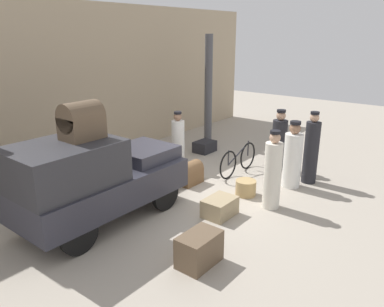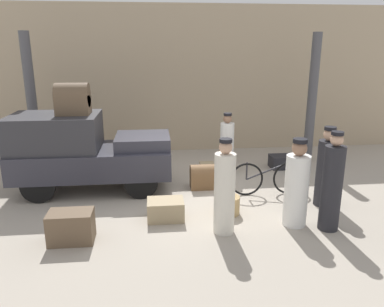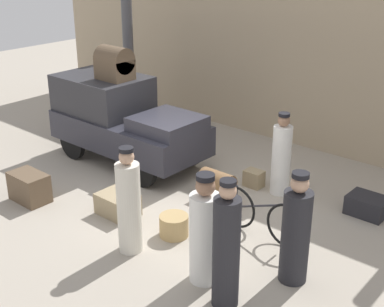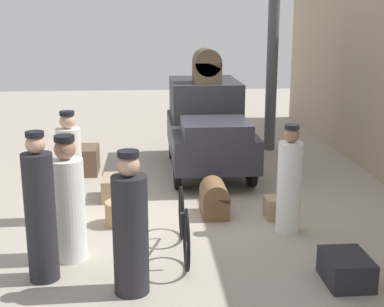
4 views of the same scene
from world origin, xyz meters
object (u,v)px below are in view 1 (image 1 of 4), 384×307
(porter_lifting_near_truck, at_px, (273,173))
(suitcase_tan_flat, at_px, (190,173))
(porter_standing_middle, at_px, (279,143))
(trunk_umber_medium, at_px, (205,147))
(porter_carrying_trunk, at_px, (178,142))
(trunk_on_truck_roof, at_px, (82,121))
(conductor_in_dark_uniform, at_px, (311,150))
(suitcase_black_upright, at_px, (168,167))
(truck, at_px, (93,178))
(trunk_large_brown, at_px, (220,207))
(suitcase_small_leather, at_px, (199,249))
(porter_with_bicycle, at_px, (293,158))
(bicycle, at_px, (238,160))
(wicker_basket, at_px, (246,188))

(porter_lifting_near_truck, distance_m, suitcase_tan_flat, 2.30)
(porter_lifting_near_truck, xyz_separation_m, porter_standing_middle, (2.34, 0.99, -0.03))
(porter_standing_middle, height_order, trunk_umber_medium, porter_standing_middle)
(porter_carrying_trunk, distance_m, trunk_on_truck_roof, 3.99)
(conductor_in_dark_uniform, height_order, suitcase_black_upright, conductor_in_dark_uniform)
(truck, bearing_deg, porter_standing_middle, -15.62)
(conductor_in_dark_uniform, bearing_deg, suitcase_tan_flat, 130.50)
(truck, height_order, porter_lifting_near_truck, truck)
(porter_lifting_near_truck, height_order, trunk_large_brown, porter_lifting_near_truck)
(suitcase_small_leather, bearing_deg, porter_lifting_near_truck, 1.43)
(suitcase_small_leather, xyz_separation_m, trunk_umber_medium, (4.99, 3.61, -0.10))
(conductor_in_dark_uniform, bearing_deg, trunk_umber_medium, 83.79)
(porter_lifting_near_truck, relative_size, trunk_on_truck_roof, 2.43)
(porter_standing_middle, xyz_separation_m, trunk_umber_medium, (-0.01, 2.55, -0.59))
(trunk_large_brown, xyz_separation_m, trunk_umber_medium, (3.35, 2.89, -0.02))
(porter_lifting_near_truck, relative_size, suitcase_tan_flat, 2.67)
(truck, bearing_deg, trunk_large_brown, -44.83)
(porter_with_bicycle, bearing_deg, porter_lifting_near_truck, -173.46)
(trunk_umber_medium, bearing_deg, suitcase_small_leather, -144.15)
(trunk_large_brown, relative_size, suitcase_tan_flat, 1.08)
(suitcase_tan_flat, bearing_deg, bicycle, -22.96)
(conductor_in_dark_uniform, distance_m, trunk_umber_medium, 3.71)
(trunk_on_truck_roof, bearing_deg, bicycle, -10.16)
(conductor_in_dark_uniform, bearing_deg, porter_with_bicycle, 156.63)
(truck, bearing_deg, bicycle, -10.52)
(trunk_umber_medium, height_order, trunk_on_truck_roof, trunk_on_truck_roof)
(trunk_umber_medium, bearing_deg, porter_lifting_near_truck, -123.32)
(porter_lifting_near_truck, bearing_deg, suitcase_black_upright, 87.31)
(porter_standing_middle, distance_m, suitcase_black_upright, 3.15)
(wicker_basket, height_order, suitcase_black_upright, wicker_basket)
(trunk_umber_medium, bearing_deg, porter_standing_middle, -89.79)
(porter_with_bicycle, distance_m, trunk_on_truck_roof, 5.09)
(trunk_large_brown, bearing_deg, suitcase_tan_flat, 58.58)
(suitcase_black_upright, bearing_deg, conductor_in_dark_uniform, -61.26)
(trunk_large_brown, xyz_separation_m, suitcase_tan_flat, (0.97, 1.59, 0.09))
(truck, bearing_deg, porter_carrying_trunk, 13.27)
(porter_lifting_near_truck, bearing_deg, porter_standing_middle, 22.90)
(wicker_basket, bearing_deg, porter_standing_middle, 6.04)
(conductor_in_dark_uniform, bearing_deg, porter_carrying_trunk, 110.48)
(conductor_in_dark_uniform, relative_size, suitcase_small_leather, 2.45)
(suitcase_small_leather, bearing_deg, wicker_basket, 16.03)
(porter_carrying_trunk, bearing_deg, conductor_in_dark_uniform, -69.52)
(porter_standing_middle, height_order, suitcase_tan_flat, porter_standing_middle)
(suitcase_black_upright, bearing_deg, porter_carrying_trunk, 8.81)
(suitcase_small_leather, bearing_deg, porter_standing_middle, 11.89)
(porter_with_bicycle, distance_m, suitcase_tan_flat, 2.57)
(bicycle, bearing_deg, suitcase_small_leather, -156.60)
(suitcase_tan_flat, bearing_deg, truck, 176.15)
(bicycle, bearing_deg, conductor_in_dark_uniform, -70.69)
(bicycle, height_order, trunk_large_brown, bicycle)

